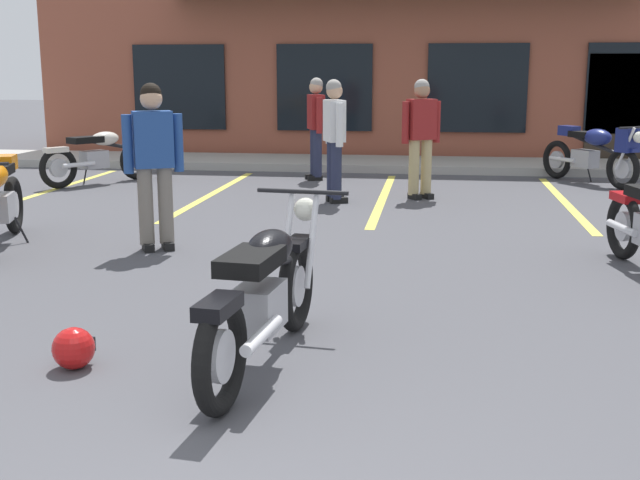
% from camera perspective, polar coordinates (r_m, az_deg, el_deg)
% --- Properties ---
extents(ground_plane, '(80.00, 80.00, 0.00)m').
position_cam_1_polar(ground_plane, '(6.65, 1.72, -3.63)').
color(ground_plane, '#47474C').
extents(sidewalk_kerb, '(22.00, 1.80, 0.14)m').
position_cam_1_polar(sidewalk_kerb, '(15.08, 5.42, 5.42)').
color(sidewalk_kerb, '#A8A59E').
rests_on(sidewalk_kerb, ground_plane).
extents(brick_storefront_building, '(14.96, 6.06, 4.08)m').
position_cam_1_polar(brick_storefront_building, '(18.64, 6.12, 12.74)').
color(brick_storefront_building, brown).
rests_on(brick_storefront_building, ground_plane).
extents(painted_stall_lines, '(10.23, 4.80, 0.01)m').
position_cam_1_polar(painted_stall_lines, '(11.53, 4.52, 3.05)').
color(painted_stall_lines, '#DBCC4C').
rests_on(painted_stall_lines, ground_plane).
extents(motorcycle_foreground_classic, '(0.69, 2.11, 0.98)m').
position_cam_1_polar(motorcycle_foreground_classic, '(4.90, -3.96, -3.79)').
color(motorcycle_foreground_classic, black).
rests_on(motorcycle_foreground_classic, ground_plane).
extents(motorcycle_red_sportbike, '(1.40, 1.84, 0.98)m').
position_cam_1_polar(motorcycle_red_sportbike, '(13.33, -15.44, 5.87)').
color(motorcycle_red_sportbike, black).
rests_on(motorcycle_red_sportbike, ground_plane).
extents(motorcycle_blue_standard, '(1.41, 1.83, 0.98)m').
position_cam_1_polar(motorcycle_blue_standard, '(13.44, 19.00, 5.98)').
color(motorcycle_blue_standard, black).
rests_on(motorcycle_blue_standard, ground_plane).
extents(person_in_black_shirt, '(0.38, 0.60, 1.68)m').
position_cam_1_polar(person_in_black_shirt, '(13.29, -0.29, 8.40)').
color(person_in_black_shirt, black).
rests_on(person_in_black_shirt, ground_plane).
extents(person_in_shorts_foreground, '(0.58, 0.40, 1.68)m').
position_cam_1_polar(person_in_shorts_foreground, '(8.19, -11.79, 5.86)').
color(person_in_shorts_foreground, black).
rests_on(person_in_shorts_foreground, ground_plane).
extents(person_by_back_row, '(0.38, 0.59, 1.68)m').
position_cam_1_polar(person_by_back_row, '(10.97, 1.03, 7.62)').
color(person_by_back_row, black).
rests_on(person_by_back_row, ground_plane).
extents(person_near_building, '(0.57, 0.41, 1.68)m').
position_cam_1_polar(person_near_building, '(11.39, 7.23, 7.69)').
color(person_near_building, black).
rests_on(person_near_building, ground_plane).
extents(helmet_on_pavement, '(0.26, 0.26, 0.26)m').
position_cam_1_polar(helmet_on_pavement, '(5.16, -17.17, -7.39)').
color(helmet_on_pavement, '#B71414').
rests_on(helmet_on_pavement, ground_plane).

